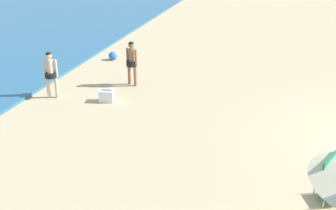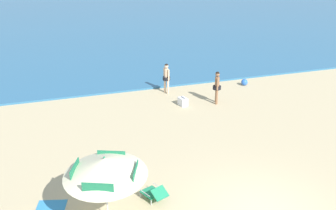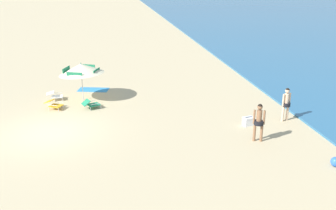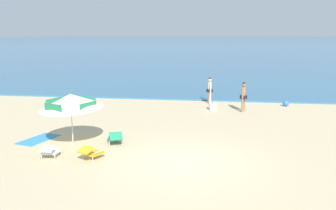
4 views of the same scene
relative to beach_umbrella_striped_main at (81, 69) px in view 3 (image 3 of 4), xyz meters
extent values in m
plane|color=tan|center=(4.40, -1.38, -1.77)|extent=(800.00, 800.00, 0.00)
cylinder|color=silver|center=(0.00, 0.00, -0.75)|extent=(0.04, 0.04, 2.05)
cone|color=beige|center=(0.00, 0.00, 0.00)|extent=(3.42, 3.43, 0.73)
cube|color=#1E724C|center=(0.34, 0.82, -0.12)|extent=(0.82, 0.37, 0.30)
cube|color=#1E724C|center=(-0.82, 0.34, -0.12)|extent=(0.37, 0.82, 0.30)
cube|color=#1E724C|center=(-0.34, -0.82, -0.12)|extent=(0.82, 0.37, 0.30)
cube|color=#1E724C|center=(0.82, -0.34, -0.12)|extent=(0.37, 0.82, 0.30)
sphere|color=#1E724C|center=(0.00, 0.00, 0.31)|extent=(0.06, 0.06, 0.06)
cube|color=gold|center=(1.35, -1.36, -1.57)|extent=(0.74, 0.77, 0.04)
cube|color=gold|center=(1.18, -1.69, -1.35)|extent=(0.63, 0.59, 0.18)
cylinder|color=silver|center=(1.27, -0.99, -1.68)|extent=(0.03, 0.03, 0.18)
cylinder|color=silver|center=(1.70, -1.22, -1.68)|extent=(0.03, 0.03, 0.18)
cylinder|color=silver|center=(1.00, -1.49, -1.68)|extent=(0.03, 0.03, 0.18)
cylinder|color=silver|center=(1.43, -1.73, -1.68)|extent=(0.03, 0.03, 0.18)
cylinder|color=silver|center=(1.10, -1.23, -1.45)|extent=(0.28, 0.49, 0.02)
cylinder|color=silver|center=(1.60, -1.49, -1.45)|extent=(0.28, 0.49, 0.02)
cube|color=white|center=(-0.19, -1.42, -1.57)|extent=(0.53, 0.61, 0.04)
cube|color=white|center=(-0.19, -1.77, -1.34)|extent=(0.50, 0.43, 0.13)
cylinder|color=silver|center=(-0.44, -1.14, -1.68)|extent=(0.03, 0.03, 0.18)
cylinder|color=silver|center=(0.05, -1.13, -1.68)|extent=(0.03, 0.03, 0.18)
cylinder|color=silver|center=(-0.43, -1.71, -1.68)|extent=(0.03, 0.03, 0.18)
cylinder|color=silver|center=(0.06, -1.70, -1.68)|extent=(0.03, 0.03, 0.18)
cylinder|color=silver|center=(-0.47, -1.43, -1.45)|extent=(0.04, 0.54, 0.02)
cylinder|color=silver|center=(0.09, -1.41, -1.45)|extent=(0.04, 0.54, 0.02)
cube|color=#1E7F56|center=(1.52, 0.57, -1.57)|extent=(0.71, 0.75, 0.04)
cube|color=#1E7F56|center=(1.68, 0.18, -1.37)|extent=(0.60, 0.53, 0.26)
cylinder|color=silver|center=(1.19, 0.74, -1.68)|extent=(0.03, 0.03, 0.18)
cylinder|color=silver|center=(1.64, 0.92, -1.68)|extent=(0.03, 0.03, 0.18)
cylinder|color=silver|center=(1.41, 0.21, -1.68)|extent=(0.03, 0.03, 0.18)
cylinder|color=silver|center=(1.86, 0.40, -1.68)|extent=(0.03, 0.03, 0.18)
cylinder|color=silver|center=(1.27, 0.46, -1.45)|extent=(0.23, 0.51, 0.02)
cylinder|color=silver|center=(1.78, 0.67, -1.45)|extent=(0.23, 0.51, 0.02)
cylinder|color=beige|center=(4.91, 9.73, -1.37)|extent=(0.12, 0.12, 0.80)
cylinder|color=beige|center=(5.00, 9.46, -1.37)|extent=(0.12, 0.12, 0.80)
cylinder|color=black|center=(4.95, 9.60, -0.94)|extent=(0.40, 0.40, 0.17)
cylinder|color=beige|center=(4.95, 9.60, -0.68)|extent=(0.22, 0.22, 0.57)
cylinder|color=beige|center=(4.89, 9.79, -0.70)|extent=(0.09, 0.09, 0.60)
cylinder|color=beige|center=(5.01, 9.41, -0.70)|extent=(0.09, 0.09, 0.60)
sphere|color=beige|center=(4.95, 9.60, -0.25)|extent=(0.22, 0.22, 0.22)
sphere|color=black|center=(4.95, 9.60, -0.23)|extent=(0.20, 0.20, 0.20)
cylinder|color=#8C6042|center=(6.96, 7.54, -1.36)|extent=(0.12, 0.12, 0.82)
cylinder|color=#8C6042|center=(6.86, 7.27, -1.36)|extent=(0.12, 0.12, 0.82)
cylinder|color=black|center=(6.91, 7.40, -0.93)|extent=(0.41, 0.41, 0.17)
cylinder|color=#8C6042|center=(6.91, 7.40, -0.66)|extent=(0.23, 0.23, 0.58)
cylinder|color=#8C6042|center=(6.98, 7.60, -0.68)|extent=(0.09, 0.09, 0.61)
cylinder|color=#8C6042|center=(6.84, 7.21, -0.68)|extent=(0.09, 0.09, 0.61)
sphere|color=#8C6042|center=(6.91, 7.40, -0.22)|extent=(0.22, 0.22, 0.22)
sphere|color=black|center=(6.91, 7.40, -0.20)|extent=(0.20, 0.20, 0.20)
cube|color=white|center=(5.19, 7.66, -1.61)|extent=(0.43, 0.54, 0.32)
cube|color=white|center=(5.19, 7.66, -1.41)|extent=(0.44, 0.55, 0.08)
cylinder|color=black|center=(5.19, 7.66, -1.35)|extent=(0.09, 0.33, 0.02)
sphere|color=blue|center=(9.55, 9.38, -1.58)|extent=(0.37, 0.37, 0.37)
cube|color=#3384BC|center=(-1.74, 0.56, -1.76)|extent=(1.34, 1.97, 0.01)
camera|label=1|loc=(-6.99, 1.69, 3.95)|focal=45.57mm
camera|label=2|loc=(-1.43, -10.14, 6.06)|focal=43.68mm
camera|label=3|loc=(21.27, 0.87, 5.35)|focal=42.13mm
camera|label=4|loc=(5.69, -12.93, 2.50)|focal=38.81mm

